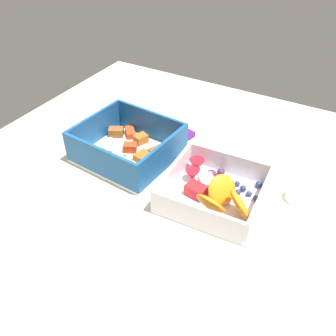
{
  "coord_description": "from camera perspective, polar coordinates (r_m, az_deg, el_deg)",
  "views": [
    {
      "loc": [
        24.22,
        -42.47,
        43.95
      ],
      "look_at": [
        -0.37,
        0.61,
        4.0
      ],
      "focal_mm": 38.04,
      "sensor_mm": 36.0,
      "label": 1
    }
  ],
  "objects": [
    {
      "name": "candy_bar",
      "position": [
        0.76,
        1.83,
        6.06
      ],
      "size": [
        7.38,
        4.1,
        1.2
      ],
      "primitive_type": "cube",
      "rotation": [
        0.0,
        0.0,
        -0.26
      ],
      "color": "#51197A",
      "rests_on": "table_surface"
    },
    {
      "name": "fruit_bowl",
      "position": [
        0.6,
        7.47,
        -3.71
      ],
      "size": [
        16.61,
        16.1,
        5.83
      ],
      "rotation": [
        0.0,
        0.0,
        0.05
      ],
      "color": "white",
      "rests_on": "table_surface"
    },
    {
      "name": "table_surface",
      "position": [
        0.65,
        0.01,
        -2.45
      ],
      "size": [
        80.0,
        80.0,
        2.0
      ],
      "primitive_type": "cube",
      "color": "beige",
      "rests_on": "ground"
    },
    {
      "name": "paper_cup_liner",
      "position": [
        0.64,
        19.86,
        -4.13
      ],
      "size": [
        3.46,
        3.46,
        1.77
      ],
      "primitive_type": "cylinder",
      "color": "white",
      "rests_on": "table_surface"
    },
    {
      "name": "pasta_container",
      "position": [
        0.69,
        -6.48,
        3.29
      ],
      "size": [
        18.5,
        16.93,
        6.69
      ],
      "rotation": [
        0.0,
        0.0,
        -0.08
      ],
      "color": "white",
      "rests_on": "table_surface"
    }
  ]
}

